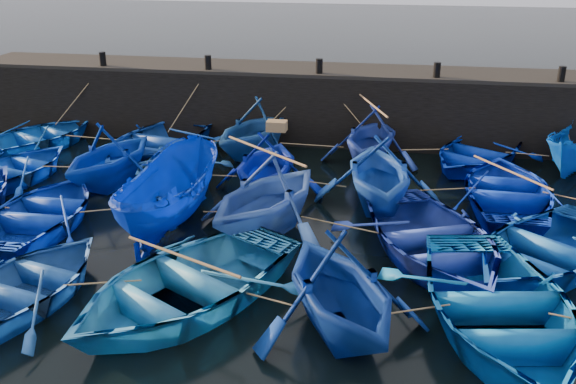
# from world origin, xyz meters

# --- Properties ---
(ground) EXTENTS (120.00, 120.00, 0.00)m
(ground) POSITION_xyz_m (0.00, 0.00, 0.00)
(ground) COLOR black
(ground) RESTS_ON ground
(quay_wall) EXTENTS (26.00, 2.50, 2.50)m
(quay_wall) POSITION_xyz_m (0.00, 10.50, 1.25)
(quay_wall) COLOR black
(quay_wall) RESTS_ON ground
(quay_top) EXTENTS (26.00, 2.50, 0.12)m
(quay_top) POSITION_xyz_m (0.00, 10.50, 2.56)
(quay_top) COLOR black
(quay_top) RESTS_ON quay_wall
(bollard_0) EXTENTS (0.24, 0.24, 0.50)m
(bollard_0) POSITION_xyz_m (-8.00, 9.60, 2.87)
(bollard_0) COLOR black
(bollard_0) RESTS_ON quay_top
(bollard_1) EXTENTS (0.24, 0.24, 0.50)m
(bollard_1) POSITION_xyz_m (-4.00, 9.60, 2.87)
(bollard_1) COLOR black
(bollard_1) RESTS_ON quay_top
(bollard_2) EXTENTS (0.24, 0.24, 0.50)m
(bollard_2) POSITION_xyz_m (0.00, 9.60, 2.87)
(bollard_2) COLOR black
(bollard_2) RESTS_ON quay_top
(bollard_3) EXTENTS (0.24, 0.24, 0.50)m
(bollard_3) POSITION_xyz_m (4.00, 9.60, 2.87)
(bollard_3) COLOR black
(bollard_3) RESTS_ON quay_top
(bollard_4) EXTENTS (0.24, 0.24, 0.50)m
(bollard_4) POSITION_xyz_m (8.00, 9.60, 2.87)
(bollard_4) COLOR black
(bollard_4) RESTS_ON quay_top
(boat_0) EXTENTS (4.96, 5.54, 0.95)m
(boat_0) POSITION_xyz_m (-9.71, 7.48, 0.47)
(boat_0) COLOR #0C47A3
(boat_0) RESTS_ON ground
(boat_1) EXTENTS (5.10, 6.27, 1.14)m
(boat_1) POSITION_xyz_m (-5.26, 7.26, 0.57)
(boat_1) COLOR #0F3C98
(boat_1) RESTS_ON ground
(boat_2) EXTENTS (4.58, 4.88, 2.06)m
(boat_2) POSITION_xyz_m (-1.98, 7.88, 1.03)
(boat_2) COLOR navy
(boat_2) RESTS_ON ground
(boat_3) EXTENTS (3.73, 4.18, 1.98)m
(boat_3) POSITION_xyz_m (1.98, 7.80, 0.99)
(boat_3) COLOR #1E389D
(boat_3) RESTS_ON ground
(boat_4) EXTENTS (5.28, 5.74, 0.97)m
(boat_4) POSITION_xyz_m (5.42, 8.17, 0.49)
(boat_4) COLOR #0122A3
(boat_4) RESTS_ON ground
(boat_6) EXTENTS (3.97, 4.83, 0.87)m
(boat_6) POSITION_xyz_m (-8.70, 4.36, 0.44)
(boat_6) COLOR #0A3FC9
(boat_6) RESTS_ON ground
(boat_7) EXTENTS (4.14, 4.54, 2.03)m
(boat_7) POSITION_xyz_m (-5.63, 4.49, 1.01)
(boat_7) COLOR #012B9F
(boat_7) RESTS_ON ground
(boat_8) EXTENTS (4.48, 5.53, 1.01)m
(boat_8) POSITION_xyz_m (-3.67, 4.46, 0.51)
(boat_8) COLOR #2562B1
(boat_8) RESTS_ON ground
(boat_9) EXTENTS (3.41, 3.91, 1.99)m
(boat_9) POSITION_xyz_m (-0.85, 4.52, 1.00)
(boat_9) COLOR #051D9F
(boat_9) RESTS_ON ground
(boat_10) EXTENTS (4.14, 4.62, 2.18)m
(boat_10) POSITION_xyz_m (2.38, 4.23, 1.09)
(boat_10) COLOR blue
(boat_10) RESTS_ON ground
(boat_11) EXTENTS (3.82, 5.21, 1.05)m
(boat_11) POSITION_xyz_m (5.94, 4.76, 0.53)
(boat_11) COLOR #011FA6
(boat_11) RESTS_ON ground
(boat_14) EXTENTS (3.44, 4.76, 0.98)m
(boat_14) POSITION_xyz_m (-6.10, 1.26, 0.49)
(boat_14) COLOR #0A31B7
(boat_14) RESTS_ON ground
(boat_15) EXTENTS (2.08, 4.93, 1.87)m
(boat_15) POSITION_xyz_m (-2.87, 1.87, 0.93)
(boat_15) COLOR #0025A6
(boat_15) RESTS_ON ground
(boat_16) EXTENTS (5.01, 5.30, 2.21)m
(boat_16) POSITION_xyz_m (-0.35, 2.00, 1.10)
(boat_16) COLOR blue
(boat_16) RESTS_ON ground
(boat_17) EXTENTS (5.64, 6.46, 1.12)m
(boat_17) POSITION_xyz_m (3.73, 1.26, 0.56)
(boat_17) COLOR #1C349A
(boat_17) RESTS_ON ground
(boat_18) EXTENTS (6.07, 6.33, 1.07)m
(boat_18) POSITION_xyz_m (6.23, 1.25, 0.53)
(boat_18) COLOR blue
(boat_18) RESTS_ON ground
(boat_21) EXTENTS (4.13, 5.04, 0.92)m
(boat_21) POSITION_xyz_m (-4.58, -2.16, 0.46)
(boat_21) COLOR #1A4C92
(boat_21) RESTS_ON ground
(boat_22) EXTENTS (6.25, 6.83, 1.16)m
(boat_22) POSITION_xyz_m (-1.30, -1.70, 0.58)
(boat_22) COLOR blue
(boat_22) RESTS_ON ground
(boat_23) EXTENTS (4.90, 5.12, 2.09)m
(boat_23) POSITION_xyz_m (1.89, -2.11, 1.05)
(boat_23) COLOR navy
(boat_23) RESTS_ON ground
(boat_24) EXTENTS (5.03, 6.35, 1.19)m
(boat_24) POSITION_xyz_m (4.87, -1.58, 0.59)
(boat_24) COLOR #0659AE
(boat_24) RESTS_ON ground
(wooden_crate) EXTENTS (0.56, 0.38, 0.29)m
(wooden_crate) POSITION_xyz_m (-0.55, 4.52, 2.14)
(wooden_crate) COLOR olive
(wooden_crate) RESTS_ON boat_9
(mooring_ropes) EXTENTS (18.41, 11.78, 2.10)m
(mooring_ropes) POSITION_xyz_m (-0.07, 5.02, 0.89)
(mooring_ropes) COLOR tan
(mooring_ropes) RESTS_ON ground
(loose_oars) EXTENTS (9.50, 11.58, 1.21)m
(loose_oars) POSITION_xyz_m (1.57, 3.22, 1.63)
(loose_oars) COLOR #99724C
(loose_oars) RESTS_ON ground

